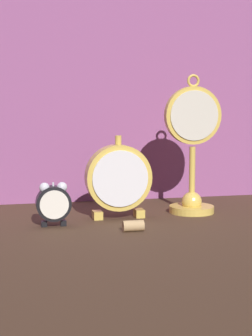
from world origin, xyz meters
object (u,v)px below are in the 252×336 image
Objects in this scene: pocket_watch_on_stand at (192,155)px; alarm_clock_twin_bell at (53,202)px; mantel_clock_silver at (118,178)px; wine_cork at (133,226)px.

alarm_clock_twin_bell is at bearing -167.27° from pocket_watch_on_stand.
alarm_clock_twin_bell is 0.16m from mantel_clock_silver.
pocket_watch_on_stand reaches higher than alarm_clock_twin_bell.
alarm_clock_twin_bell is 0.50× the size of mantel_clock_silver.
pocket_watch_on_stand is 0.27m from wine_cork.
wine_cork is at bearing -89.67° from mantel_clock_silver.
wine_cork is (-0.18, -0.16, -0.12)m from pocket_watch_on_stand.
pocket_watch_on_stand is at bearing 12.73° from alarm_clock_twin_bell.
mantel_clock_silver is at bearing -172.68° from pocket_watch_on_stand.
mantel_clock_silver is (0.15, 0.05, 0.04)m from alarm_clock_twin_bell.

